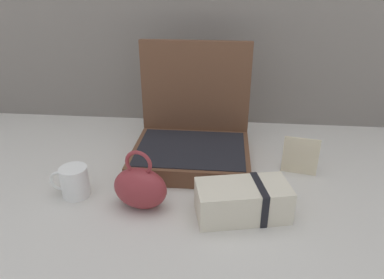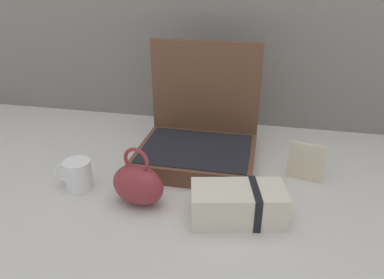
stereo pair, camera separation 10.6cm
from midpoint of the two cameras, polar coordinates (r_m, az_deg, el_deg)
ground_plane at (r=1.16m, az=3.78°, el=-7.63°), size 6.00×6.00×0.00m
open_suitcase at (r=1.30m, az=3.49°, el=0.54°), size 0.41×0.35×0.41m
teal_pouch_handbag at (r=1.06m, az=-5.81°, el=-7.22°), size 0.18×0.13×0.19m
cream_toiletry_bag at (r=1.02m, az=10.57°, el=-10.18°), size 0.28×0.18×0.10m
coffee_mug at (r=1.17m, az=-15.44°, el=-5.54°), size 0.12×0.08×0.10m
info_card_left at (r=1.24m, az=20.25°, el=-3.48°), size 0.12×0.03×0.13m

